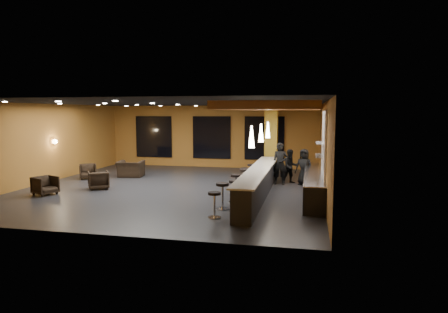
% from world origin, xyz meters
% --- Properties ---
extents(floor, '(12.00, 13.00, 0.10)m').
position_xyz_m(floor, '(0.00, 0.00, -0.05)').
color(floor, black).
rests_on(floor, ground).
extents(ceiling, '(12.00, 13.00, 0.10)m').
position_xyz_m(ceiling, '(0.00, 0.00, 3.55)').
color(ceiling, black).
extents(wall_back, '(12.00, 0.10, 3.50)m').
position_xyz_m(wall_back, '(0.00, 6.55, 1.75)').
color(wall_back, '#9E6323').
rests_on(wall_back, floor).
extents(wall_front, '(12.00, 0.10, 3.50)m').
position_xyz_m(wall_front, '(0.00, -6.55, 1.75)').
color(wall_front, '#9E6323').
rests_on(wall_front, floor).
extents(wall_left, '(0.10, 13.00, 3.50)m').
position_xyz_m(wall_left, '(-6.05, 0.00, 1.75)').
color(wall_left, '#9E6323').
rests_on(wall_left, floor).
extents(wall_right, '(0.10, 13.00, 3.50)m').
position_xyz_m(wall_right, '(6.05, 0.00, 1.75)').
color(wall_right, '#9E6323').
rests_on(wall_right, floor).
extents(wood_soffit, '(3.60, 8.00, 0.28)m').
position_xyz_m(wood_soffit, '(4.00, 1.00, 3.36)').
color(wood_soffit, '#9B5C2D').
rests_on(wood_soffit, ceiling).
extents(window_left, '(2.20, 0.06, 2.40)m').
position_xyz_m(window_left, '(-3.50, 6.44, 1.70)').
color(window_left, black).
rests_on(window_left, wall_back).
extents(window_center, '(2.20, 0.06, 2.40)m').
position_xyz_m(window_center, '(0.00, 6.44, 1.70)').
color(window_center, black).
rests_on(window_center, wall_back).
extents(window_right, '(2.20, 0.06, 2.40)m').
position_xyz_m(window_right, '(3.00, 6.44, 1.70)').
color(window_right, black).
rests_on(window_right, wall_back).
extents(tile_backsplash, '(0.06, 3.20, 2.40)m').
position_xyz_m(tile_backsplash, '(5.96, -1.00, 2.00)').
color(tile_backsplash, white).
rests_on(tile_backsplash, wall_right).
extents(bar_counter, '(0.60, 8.00, 1.00)m').
position_xyz_m(bar_counter, '(3.65, -1.00, 0.50)').
color(bar_counter, black).
rests_on(bar_counter, floor).
extents(bar_top, '(0.78, 8.10, 0.05)m').
position_xyz_m(bar_top, '(3.65, -1.00, 1.02)').
color(bar_top, beige).
rests_on(bar_top, bar_counter).
extents(prep_counter, '(0.70, 6.00, 0.86)m').
position_xyz_m(prep_counter, '(5.65, -0.50, 0.43)').
color(prep_counter, black).
rests_on(prep_counter, floor).
extents(prep_top, '(0.72, 6.00, 0.03)m').
position_xyz_m(prep_top, '(5.65, -0.50, 0.89)').
color(prep_top, silver).
rests_on(prep_top, prep_counter).
extents(wall_shelf_lower, '(0.30, 1.50, 0.03)m').
position_xyz_m(wall_shelf_lower, '(5.82, -1.20, 1.60)').
color(wall_shelf_lower, silver).
rests_on(wall_shelf_lower, wall_right).
extents(wall_shelf_upper, '(0.30, 1.50, 0.03)m').
position_xyz_m(wall_shelf_upper, '(5.82, -1.20, 2.05)').
color(wall_shelf_upper, silver).
rests_on(wall_shelf_upper, wall_right).
extents(column, '(0.60, 0.60, 3.50)m').
position_xyz_m(column, '(3.65, 3.60, 1.75)').
color(column, olive).
rests_on(column, floor).
extents(wall_sconce, '(0.22, 0.22, 0.22)m').
position_xyz_m(wall_sconce, '(-5.88, 0.50, 1.80)').
color(wall_sconce, '#FFE5B2').
rests_on(wall_sconce, wall_left).
extents(pendant_0, '(0.20, 0.20, 0.70)m').
position_xyz_m(pendant_0, '(3.65, -3.00, 2.35)').
color(pendant_0, white).
rests_on(pendant_0, wood_soffit).
extents(pendant_1, '(0.20, 0.20, 0.70)m').
position_xyz_m(pendant_1, '(3.65, -0.50, 2.35)').
color(pendant_1, white).
rests_on(pendant_1, wood_soffit).
extents(pendant_2, '(0.20, 0.20, 0.70)m').
position_xyz_m(pendant_2, '(3.65, 2.00, 2.35)').
color(pendant_2, white).
rests_on(pendant_2, wood_soffit).
extents(staff_a, '(0.67, 0.45, 1.82)m').
position_xyz_m(staff_a, '(4.23, 1.68, 0.91)').
color(staff_a, black).
rests_on(staff_a, floor).
extents(staff_b, '(0.90, 0.81, 1.50)m').
position_xyz_m(staff_b, '(4.67, 2.08, 0.75)').
color(staff_b, black).
rests_on(staff_b, floor).
extents(staff_c, '(0.88, 0.72, 1.56)m').
position_xyz_m(staff_c, '(5.25, 1.80, 0.78)').
color(staff_c, black).
rests_on(staff_c, floor).
extents(armchair_a, '(1.02, 1.00, 0.71)m').
position_xyz_m(armchair_a, '(-4.34, -2.38, 0.36)').
color(armchair_a, black).
rests_on(armchair_a, floor).
extents(armchair_b, '(1.10, 1.11, 0.73)m').
position_xyz_m(armchair_b, '(-2.95, -0.90, 0.37)').
color(armchair_b, black).
rests_on(armchair_b, floor).
extents(armchair_c, '(1.04, 1.05, 0.70)m').
position_xyz_m(armchair_c, '(-4.74, 1.28, 0.35)').
color(armchair_c, black).
rests_on(armchair_c, floor).
extents(armchair_d, '(1.31, 1.18, 0.77)m').
position_xyz_m(armchair_d, '(-3.02, 2.26, 0.39)').
color(armchair_d, black).
rests_on(armchair_d, floor).
extents(bar_stool_0, '(0.40, 0.40, 0.78)m').
position_xyz_m(bar_stool_0, '(2.74, -4.30, 0.50)').
color(bar_stool_0, silver).
rests_on(bar_stool_0, floor).
extents(bar_stool_1, '(0.44, 0.44, 0.86)m').
position_xyz_m(bar_stool_1, '(2.74, -3.20, 0.55)').
color(bar_stool_1, silver).
rests_on(bar_stool_1, floor).
extents(bar_stool_2, '(0.39, 0.39, 0.78)m').
position_xyz_m(bar_stool_2, '(2.94, -2.17, 0.50)').
color(bar_stool_2, silver).
rests_on(bar_stool_2, floor).
extents(bar_stool_3, '(0.40, 0.40, 0.79)m').
position_xyz_m(bar_stool_3, '(2.76, -0.95, 0.51)').
color(bar_stool_3, silver).
rests_on(bar_stool_3, floor).
extents(bar_stool_4, '(0.43, 0.43, 0.85)m').
position_xyz_m(bar_stool_4, '(2.91, 0.16, 0.54)').
color(bar_stool_4, silver).
rests_on(bar_stool_4, floor).
extents(bar_stool_5, '(0.39, 0.39, 0.76)m').
position_xyz_m(bar_stool_5, '(2.79, 1.12, 0.49)').
color(bar_stool_5, silver).
rests_on(bar_stool_5, floor).
extents(bar_stool_6, '(0.38, 0.38, 0.76)m').
position_xyz_m(bar_stool_6, '(2.88, 2.41, 0.48)').
color(bar_stool_6, silver).
rests_on(bar_stool_6, floor).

